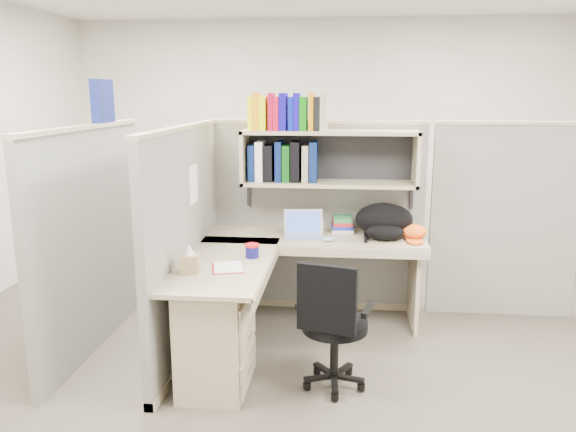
# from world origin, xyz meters

# --- Properties ---
(ground) EXTENTS (6.00, 6.00, 0.00)m
(ground) POSITION_xyz_m (0.00, 0.00, 0.00)
(ground) COLOR #342F28
(ground) RESTS_ON ground
(room_shell) EXTENTS (6.00, 6.00, 6.00)m
(room_shell) POSITION_xyz_m (0.00, 0.00, 1.62)
(room_shell) COLOR #A9A499
(room_shell) RESTS_ON ground
(cubicle) EXTENTS (3.79, 1.84, 1.95)m
(cubicle) POSITION_xyz_m (-0.37, 0.45, 0.91)
(cubicle) COLOR slate
(cubicle) RESTS_ON ground
(desk) EXTENTS (1.74, 1.75, 0.73)m
(desk) POSITION_xyz_m (-0.41, -0.29, 0.44)
(desk) COLOR #9B906E
(desk) RESTS_ON ground
(laptop) EXTENTS (0.34, 0.34, 0.22)m
(laptop) POSITION_xyz_m (-0.08, 0.47, 0.84)
(laptop) COLOR #B7B7BB
(laptop) RESTS_ON desk
(backpack) EXTENTS (0.54, 0.48, 0.27)m
(backpack) POSITION_xyz_m (0.55, 0.56, 0.86)
(backpack) COLOR black
(backpack) RESTS_ON desk
(orange_cap) EXTENTS (0.21, 0.25, 0.11)m
(orange_cap) POSITION_xyz_m (0.77, 0.55, 0.79)
(orange_cap) COLOR #EA5814
(orange_cap) RESTS_ON desk
(snack_canister) EXTENTS (0.10, 0.10, 0.10)m
(snack_canister) POSITION_xyz_m (-0.40, -0.08, 0.78)
(snack_canister) COLOR #100F5A
(snack_canister) RESTS_ON desk
(tissue_box) EXTENTS (0.13, 0.13, 0.19)m
(tissue_box) POSITION_xyz_m (-0.74, -0.45, 0.82)
(tissue_box) COLOR tan
(tissue_box) RESTS_ON desk
(mouse) EXTENTS (0.11, 0.10, 0.04)m
(mouse) POSITION_xyz_m (0.11, 0.40, 0.75)
(mouse) COLOR #859BBD
(mouse) RESTS_ON desk
(paper_cup) EXTENTS (0.09, 0.09, 0.10)m
(paper_cup) POSITION_xyz_m (0.03, 0.67, 0.78)
(paper_cup) COLOR silver
(paper_cup) RESTS_ON desk
(book_stack) EXTENTS (0.19, 0.25, 0.12)m
(book_stack) POSITION_xyz_m (0.21, 0.77, 0.79)
(book_stack) COLOR slate
(book_stack) RESTS_ON desk
(loose_paper) EXTENTS (0.24, 0.29, 0.00)m
(loose_paper) POSITION_xyz_m (-0.52, -0.32, 0.73)
(loose_paper) COLOR silver
(loose_paper) RESTS_ON desk
(task_chair) EXTENTS (0.49, 0.46, 0.87)m
(task_chair) POSITION_xyz_m (0.17, -0.52, 0.31)
(task_chair) COLOR black
(task_chair) RESTS_ON ground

